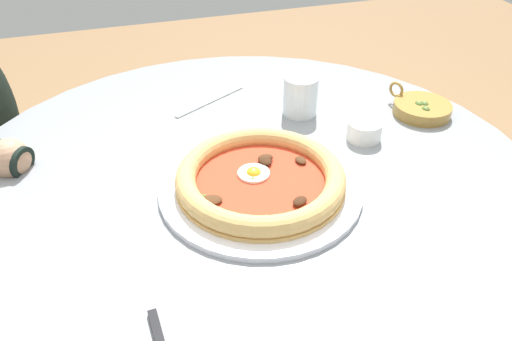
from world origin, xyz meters
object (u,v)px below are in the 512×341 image
(water_glass, at_px, (300,97))
(olive_pan, at_px, (422,108))
(fork_utensil, at_px, (210,101))
(ramekin_capers, at_px, (364,130))
(pizza_on_plate, at_px, (260,180))
(dining_table, at_px, (246,229))

(water_glass, xyz_separation_m, olive_pan, (0.08, 0.23, -0.02))
(water_glass, bearing_deg, fork_utensil, -122.09)
(olive_pan, relative_size, fork_utensil, 0.80)
(ramekin_capers, bearing_deg, pizza_on_plate, -68.77)
(olive_pan, bearing_deg, fork_utensil, -114.53)
(pizza_on_plate, bearing_deg, dining_table, -164.32)
(water_glass, height_order, olive_pan, water_glass)
(ramekin_capers, relative_size, fork_utensil, 0.38)
(fork_utensil, bearing_deg, dining_table, -1.15)
(dining_table, xyz_separation_m, pizza_on_plate, (0.04, 0.01, 0.14))
(dining_table, relative_size, fork_utensil, 6.10)
(pizza_on_plate, distance_m, ramekin_capers, 0.25)
(pizza_on_plate, relative_size, ramekin_capers, 5.16)
(water_glass, distance_m, ramekin_capers, 0.15)
(ramekin_capers, height_order, fork_utensil, ramekin_capers)
(water_glass, relative_size, olive_pan, 0.59)
(dining_table, height_order, ramekin_capers, ramekin_capers)
(pizza_on_plate, relative_size, fork_utensil, 1.96)
(olive_pan, bearing_deg, dining_table, -76.51)
(pizza_on_plate, xyz_separation_m, olive_pan, (-0.14, 0.39, -0.01))
(fork_utensil, bearing_deg, olive_pan, 65.47)
(dining_table, height_order, pizza_on_plate, pizza_on_plate)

